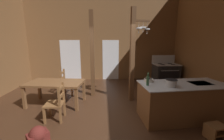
{
  "coord_description": "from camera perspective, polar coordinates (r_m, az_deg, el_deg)",
  "views": [
    {
      "loc": [
        0.03,
        -3.54,
        1.98
      ],
      "look_at": [
        0.3,
        1.09,
        1.03
      ],
      "focal_mm": 22.5,
      "sensor_mm": 36.0,
      "label": 1
    }
  ],
  "objects": [
    {
      "name": "mixing_bowl_on_counter",
      "position": [
        3.82,
        14.68,
        -4.05
      ],
      "size": [
        0.23,
        0.23,
        0.08
      ],
      "color": "silver",
      "rests_on": "kitchen_island"
    },
    {
      "name": "wall_back",
      "position": [
        7.35,
        -3.62,
        14.24
      ],
      "size": [
        8.29,
        0.14,
        4.67
      ],
      "primitive_type": "cube",
      "color": "brown",
      "rests_on": "ground_plane"
    },
    {
      "name": "stockpot_on_counter",
      "position": [
        3.6,
        22.89,
        -4.83
      ],
      "size": [
        0.33,
        0.26,
        0.17
      ],
      "color": "#B7BABF",
      "rests_on": "kitchen_island"
    },
    {
      "name": "step_stool",
      "position": [
        3.81,
        36.53,
        -19.1
      ],
      "size": [
        0.4,
        0.34,
        0.3
      ],
      "color": "brown",
      "rests_on": "ground_plane"
    },
    {
      "name": "support_post_center",
      "position": [
        5.04,
        -8.07,
        6.04
      ],
      "size": [
        0.14,
        0.14,
        3.02
      ],
      "color": "brown",
      "rests_on": "ground_plane"
    },
    {
      "name": "support_post_with_pot_rack",
      "position": [
        4.62,
        8.64,
        6.95
      ],
      "size": [
        0.64,
        0.26,
        3.02
      ],
      "color": "brown",
      "rests_on": "ground_plane"
    },
    {
      "name": "kitchen_island",
      "position": [
        4.13,
        26.41,
        -11.23
      ],
      "size": [
        2.22,
        1.11,
        0.94
      ],
      "color": "brown",
      "rests_on": "ground_plane"
    },
    {
      "name": "stove_range",
      "position": [
        7.18,
        20.93,
        -1.3
      ],
      "size": [
        1.16,
        0.84,
        1.32
      ],
      "color": "black",
      "rests_on": "ground_plane"
    },
    {
      "name": "ladderback_chair_near_window",
      "position": [
        3.9,
        -21.65,
        -12.38
      ],
      "size": [
        0.44,
        0.44,
        0.95
      ],
      "color": "brown",
      "rests_on": "ground_plane"
    },
    {
      "name": "bottle_tall_on_counter",
      "position": [
        3.49,
        14.31,
        -4.11
      ],
      "size": [
        0.07,
        0.07,
        0.31
      ],
      "color": "#2D5638",
      "rests_on": "kitchen_island"
    },
    {
      "name": "glazed_panel_back_right",
      "position": [
        7.34,
        -0.56,
        4.03
      ],
      "size": [
        0.84,
        0.01,
        2.05
      ],
      "primitive_type": "cube",
      "color": "white",
      "rests_on": "ground_plane"
    },
    {
      "name": "ladderback_chair_by_post",
      "position": [
        5.58,
        -17.99,
        -4.97
      ],
      "size": [
        0.46,
        0.46,
        0.95
      ],
      "color": "brown",
      "rests_on": "ground_plane"
    },
    {
      "name": "ground_plane",
      "position": [
        4.08,
        -3.45,
        -18.35
      ],
      "size": [
        8.29,
        8.28,
        0.1
      ],
      "primitive_type": "cube",
      "color": "#422819"
    },
    {
      "name": "dining_table",
      "position": [
        4.76,
        -22.03,
        -5.55
      ],
      "size": [
        1.81,
        1.12,
        0.74
      ],
      "color": "brown",
      "rests_on": "ground_plane"
    },
    {
      "name": "glazed_door_back_left",
      "position": [
        7.53,
        -16.45,
        3.75
      ],
      "size": [
        1.0,
        0.01,
        2.05
      ],
      "primitive_type": "cube",
      "color": "white",
      "rests_on": "ground_plane"
    }
  ]
}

